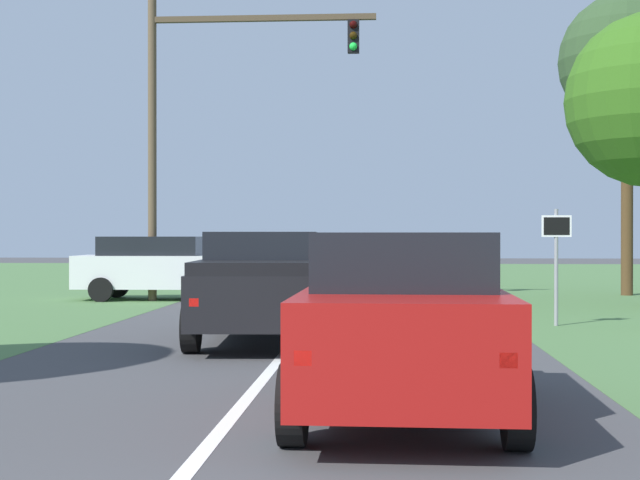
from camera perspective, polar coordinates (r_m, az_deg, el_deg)
ground_plane at (r=15.59m, az=-1.78°, el=-6.52°), size 120.00×120.00×0.00m
red_suv_near at (r=9.52m, az=5.13°, el=-4.85°), size 2.22×4.60×1.87m
pickup_truck_lead at (r=15.98m, az=-3.48°, el=-2.85°), size 2.56×5.36×1.91m
traffic_light at (r=26.37m, az=-7.13°, el=8.23°), size 6.43×0.40×8.52m
keep_moving_sign at (r=19.39m, az=14.39°, el=-0.66°), size 0.60×0.09×2.39m
crossing_suv_far at (r=26.89m, az=-10.00°, el=-1.62°), size 4.75×2.15×1.82m
extra_tree_1 at (r=30.41m, az=18.45°, el=10.40°), size 4.18×4.18×9.33m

